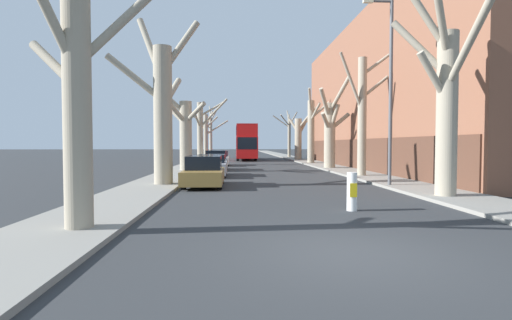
{
  "coord_description": "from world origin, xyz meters",
  "views": [
    {
      "loc": [
        -2.07,
        -7.09,
        1.99
      ],
      "look_at": [
        0.24,
        37.82,
        0.2
      ],
      "focal_mm": 28.0,
      "sensor_mm": 36.0,
      "label": 1
    }
  ],
  "objects_px": {
    "street_tree_left_0": "(78,85)",
    "street_tree_right_2": "(330,130)",
    "street_tree_right_4": "(299,136)",
    "parked_car_2": "(216,161)",
    "street_tree_left_5": "(210,134)",
    "street_tree_right_0": "(445,99)",
    "parked_car_3": "(220,158)",
    "street_tree_left_3": "(201,131)",
    "lamp_post": "(389,83)",
    "street_tree_left_2": "(184,130)",
    "parked_car_1": "(212,166)",
    "parked_car_0": "(204,172)",
    "traffic_bollard": "(352,192)",
    "street_tree_left_1": "(162,107)",
    "street_tree_right_5": "(289,135)",
    "street_tree_right_1": "(362,113)",
    "street_tree_right_3": "(312,129)",
    "street_tree_left_4": "(207,135)",
    "double_decker_bus": "(246,140)"
  },
  "relations": [
    {
      "from": "street_tree_right_5",
      "to": "double_decker_bus",
      "type": "xyz_separation_m",
      "value": [
        -6.33,
        -6.66,
        -0.92
      ]
    },
    {
      "from": "street_tree_left_3",
      "to": "street_tree_left_4",
      "type": "distance_m",
      "value": 8.81
    },
    {
      "from": "street_tree_right_1",
      "to": "double_decker_bus",
      "type": "xyz_separation_m",
      "value": [
        -6.26,
        26.78,
        -1.4
      ]
    },
    {
      "from": "street_tree_left_3",
      "to": "street_tree_right_5",
      "type": "relative_size",
      "value": 0.92
    },
    {
      "from": "street_tree_left_0",
      "to": "street_tree_left_3",
      "type": "distance_m",
      "value": 29.61
    },
    {
      "from": "parked_car_3",
      "to": "double_decker_bus",
      "type": "bearing_deg",
      "value": 77.97
    },
    {
      "from": "parked_car_2",
      "to": "street_tree_right_3",
      "type": "bearing_deg",
      "value": 46.0
    },
    {
      "from": "street_tree_left_1",
      "to": "parked_car_0",
      "type": "height_order",
      "value": "street_tree_left_1"
    },
    {
      "from": "street_tree_left_4",
      "to": "street_tree_right_5",
      "type": "bearing_deg",
      "value": 40.88
    },
    {
      "from": "street_tree_left_2",
      "to": "parked_car_1",
      "type": "height_order",
      "value": "street_tree_left_2"
    },
    {
      "from": "street_tree_left_3",
      "to": "lamp_post",
      "type": "relative_size",
      "value": 0.74
    },
    {
      "from": "street_tree_left_0",
      "to": "street_tree_right_0",
      "type": "height_order",
      "value": "street_tree_right_0"
    },
    {
      "from": "street_tree_left_0",
      "to": "street_tree_right_2",
      "type": "xyz_separation_m",
      "value": [
        10.99,
        22.31,
        -0.22
      ]
    },
    {
      "from": "street_tree_left_5",
      "to": "parked_car_0",
      "type": "bearing_deg",
      "value": -86.82
    },
    {
      "from": "lamp_post",
      "to": "traffic_bollard",
      "type": "distance_m",
      "value": 8.38
    },
    {
      "from": "street_tree_left_1",
      "to": "parked_car_2",
      "type": "bearing_deg",
      "value": 80.43
    },
    {
      "from": "street_tree_right_2",
      "to": "parked_car_3",
      "type": "relative_size",
      "value": 1.68
    },
    {
      "from": "street_tree_left_1",
      "to": "street_tree_left_4",
      "type": "relative_size",
      "value": 1.35
    },
    {
      "from": "parked_car_3",
      "to": "traffic_bollard",
      "type": "distance_m",
      "value": 25.93
    },
    {
      "from": "street_tree_right_0",
      "to": "street_tree_right_2",
      "type": "height_order",
      "value": "street_tree_right_0"
    },
    {
      "from": "street_tree_right_4",
      "to": "parked_car_2",
      "type": "distance_m",
      "value": 20.23
    },
    {
      "from": "street_tree_left_4",
      "to": "street_tree_right_3",
      "type": "height_order",
      "value": "street_tree_right_3"
    },
    {
      "from": "street_tree_left_0",
      "to": "street_tree_left_2",
      "type": "height_order",
      "value": "street_tree_left_0"
    },
    {
      "from": "street_tree_right_0",
      "to": "parked_car_3",
      "type": "relative_size",
      "value": 1.84
    },
    {
      "from": "street_tree_left_0",
      "to": "traffic_bollard",
      "type": "relative_size",
      "value": 6.72
    },
    {
      "from": "parked_car_2",
      "to": "parked_car_3",
      "type": "height_order",
      "value": "parked_car_2"
    },
    {
      "from": "street_tree_right_0",
      "to": "parked_car_2",
      "type": "xyz_separation_m",
      "value": [
        -9.01,
        16.65,
        -2.89
      ]
    },
    {
      "from": "street_tree_left_5",
      "to": "street_tree_right_3",
      "type": "height_order",
      "value": "street_tree_left_5"
    },
    {
      "from": "street_tree_left_5",
      "to": "parked_car_2",
      "type": "height_order",
      "value": "street_tree_left_5"
    },
    {
      "from": "street_tree_left_1",
      "to": "street_tree_left_5",
      "type": "distance_m",
      "value": 38.05
    },
    {
      "from": "street_tree_right_2",
      "to": "parked_car_1",
      "type": "xyz_separation_m",
      "value": [
        -9.01,
        -6.52,
        -2.43
      ]
    },
    {
      "from": "street_tree_left_3",
      "to": "lamp_post",
      "type": "xyz_separation_m",
      "value": [
        10.28,
        -20.62,
        1.49
      ]
    },
    {
      "from": "street_tree_right_2",
      "to": "parked_car_0",
      "type": "distance_m",
      "value": 15.54
    },
    {
      "from": "street_tree_left_2",
      "to": "lamp_post",
      "type": "relative_size",
      "value": 0.72
    },
    {
      "from": "street_tree_right_0",
      "to": "street_tree_right_4",
      "type": "distance_m",
      "value": 34.47
    },
    {
      "from": "street_tree_left_2",
      "to": "street_tree_left_3",
      "type": "bearing_deg",
      "value": 87.47
    },
    {
      "from": "street_tree_left_5",
      "to": "street_tree_right_1",
      "type": "height_order",
      "value": "street_tree_left_5"
    },
    {
      "from": "street_tree_right_0",
      "to": "street_tree_right_2",
      "type": "relative_size",
      "value": 1.09
    },
    {
      "from": "street_tree_left_3",
      "to": "street_tree_right_1",
      "type": "bearing_deg",
      "value": -54.22
    },
    {
      "from": "parked_car_0",
      "to": "street_tree_right_3",
      "type": "bearing_deg",
      "value": 66.58
    },
    {
      "from": "street_tree_right_4",
      "to": "parked_car_2",
      "type": "height_order",
      "value": "street_tree_right_4"
    },
    {
      "from": "street_tree_right_4",
      "to": "street_tree_right_0",
      "type": "bearing_deg",
      "value": -90.46
    },
    {
      "from": "street_tree_right_1",
      "to": "parked_car_3",
      "type": "relative_size",
      "value": 1.76
    },
    {
      "from": "street_tree_left_1",
      "to": "lamp_post",
      "type": "relative_size",
      "value": 0.95
    },
    {
      "from": "street_tree_left_2",
      "to": "street_tree_right_5",
      "type": "distance_m",
      "value": 30.35
    },
    {
      "from": "street_tree_left_3",
      "to": "parked_car_0",
      "type": "bearing_deg",
      "value": -84.82
    },
    {
      "from": "street_tree_left_1",
      "to": "parked_car_2",
      "type": "distance_m",
      "value": 12.16
    },
    {
      "from": "street_tree_right_4",
      "to": "double_decker_bus",
      "type": "distance_m",
      "value": 6.76
    },
    {
      "from": "street_tree_right_1",
      "to": "parked_car_0",
      "type": "bearing_deg",
      "value": -152.82
    },
    {
      "from": "street_tree_right_3",
      "to": "parked_car_0",
      "type": "bearing_deg",
      "value": -113.42
    }
  ]
}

